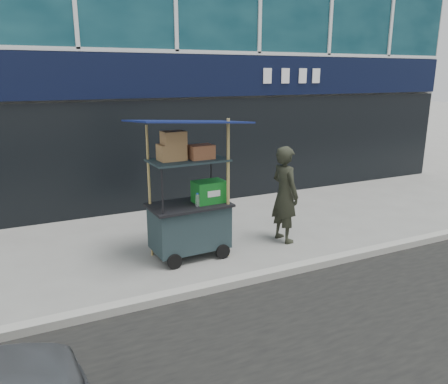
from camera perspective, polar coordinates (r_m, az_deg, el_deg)
ground at (r=6.85m, az=5.80°, el=-10.28°), size 80.00×80.00×0.00m
curb at (r=6.68m, az=6.72°, el=-10.46°), size 80.00×0.18×0.12m
vendor_cart at (r=7.12m, az=-4.43°, el=-2.20°), size 1.77×1.29×2.33m
vendor_man at (r=7.83m, az=7.94°, el=-0.31°), size 0.47×0.67×1.74m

